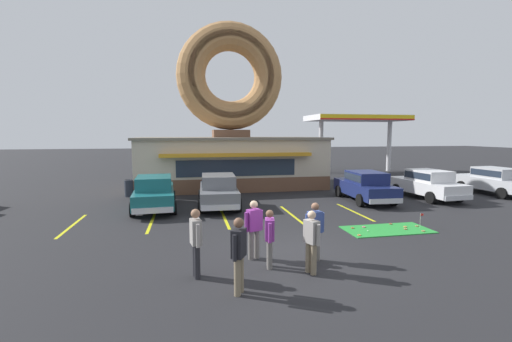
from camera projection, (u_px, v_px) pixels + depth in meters
name	position (u px, v px, depth m)	size (l,w,h in m)	color
ground_plane	(295.00, 256.00, 10.05)	(160.00, 160.00, 0.00)	#232326
donut_shop_building	(231.00, 132.00, 23.21)	(12.30, 6.75, 10.96)	brown
putting_mat	(387.00, 230.00, 12.81)	(3.20, 1.51, 0.03)	green
mini_donut_near_left	(406.00, 229.00, 12.78)	(0.13, 0.13, 0.04)	#A5724C
mini_donut_near_right	(423.00, 231.00, 12.51)	(0.13, 0.13, 0.04)	#A5724C
mini_donut_mid_left	(353.00, 228.00, 12.91)	(0.13, 0.13, 0.04)	brown
mini_donut_mid_centre	(364.00, 227.00, 13.05)	(0.13, 0.13, 0.04)	#D8667F
mini_donut_mid_right	(391.00, 224.00, 13.50)	(0.13, 0.13, 0.04)	brown
mini_donut_far_left	(417.00, 226.00, 13.17)	(0.13, 0.13, 0.04)	#A5724C
mini_donut_far_centre	(405.00, 227.00, 13.07)	(0.13, 0.13, 0.04)	#D17F47
mini_donut_far_right	(359.00, 235.00, 12.00)	(0.13, 0.13, 0.04)	#D17F47
golf_ball	(368.00, 231.00, 12.53)	(0.04, 0.04, 0.04)	white
putting_flag_pin	(421.00, 217.00, 12.99)	(0.13, 0.01, 0.55)	silver
car_teal	(154.00, 191.00, 16.22)	(2.17, 4.65, 1.60)	#196066
car_silver	(494.00, 180.00, 20.31)	(2.14, 4.63, 1.60)	#B2B5BA
car_grey	(218.00, 189.00, 16.83)	(2.13, 4.63, 1.60)	slate
car_white	(427.00, 183.00, 19.00)	(2.16, 4.64, 1.60)	silver
car_navy	(365.00, 185.00, 18.24)	(2.14, 4.64, 1.60)	navy
pedestrian_blue_sweater_man	(311.00, 239.00, 8.74)	(0.36, 0.56, 1.64)	#7F7056
pedestrian_hooded_kid	(254.00, 227.00, 9.76)	(0.56, 0.36, 1.70)	slate
pedestrian_leather_jacket_man	(196.00, 240.00, 8.48)	(0.31, 0.59, 1.75)	#232328
pedestrian_clipboard_woman	(315.00, 229.00, 9.61)	(0.59, 0.30, 1.67)	slate
pedestrian_beanie_man	(270.00, 236.00, 9.12)	(0.31, 0.59, 1.58)	slate
pedestrian_crossing_woman	(239.00, 252.00, 7.60)	(0.40, 0.53, 1.75)	#7F7056
trash_bin	(130.00, 188.00, 19.62)	(0.57, 0.57, 0.97)	#232833
gas_station_canopy	(357.00, 120.00, 32.04)	(9.00, 4.46, 5.30)	silver
parking_stripe_far_left	(72.00, 225.00, 13.44)	(0.12, 3.60, 0.01)	yellow
parking_stripe_left	(152.00, 222.00, 14.03)	(0.12, 3.60, 0.01)	yellow
parking_stripe_mid_left	(225.00, 218.00, 14.62)	(0.12, 3.60, 0.01)	yellow
parking_stripe_centre	(292.00, 215.00, 15.20)	(0.12, 3.60, 0.01)	yellow
parking_stripe_mid_right	(354.00, 212.00, 15.79)	(0.12, 3.60, 0.01)	yellow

